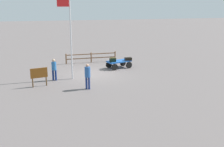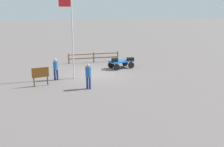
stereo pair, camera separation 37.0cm
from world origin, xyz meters
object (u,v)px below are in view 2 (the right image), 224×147
at_px(worker_lead, 88,74).
at_px(signboard, 40,74).
at_px(suitcase_navy, 115,60).
at_px(luggage_cart, 121,63).
at_px(worker_trailing, 56,67).
at_px(suitcase_maroon, 130,59).
at_px(flagpole, 71,32).
at_px(suitcase_dark, 115,60).

height_order(worker_lead, signboard, worker_lead).
height_order(suitcase_navy, signboard, signboard).
bearing_deg(luggage_cart, worker_lead, 56.09).
bearing_deg(worker_trailing, suitcase_maroon, -158.53).
distance_m(luggage_cart, signboard, 7.62).
distance_m(worker_trailing, flagpole, 2.82).
height_order(luggage_cart, flagpole, flagpole).
xyz_separation_m(worker_lead, signboard, (3.13, -1.28, -0.15)).
relative_size(worker_trailing, signboard, 1.25).
distance_m(suitcase_maroon, flagpole, 6.29).
bearing_deg(signboard, flagpole, -148.09).
distance_m(luggage_cart, suitcase_navy, 0.69).
xyz_separation_m(suitcase_navy, flagpole, (3.75, 2.24, 2.67)).
bearing_deg(worker_lead, flagpole, -72.03).
xyz_separation_m(luggage_cart, worker_trailing, (5.54, 2.55, 0.49)).
bearing_deg(worker_lead, suitcase_maroon, -130.13).
bearing_deg(suitcase_dark, suitcase_maroon, -170.42).
xyz_separation_m(suitcase_maroon, signboard, (7.41, 3.80, 0.09)).
height_order(suitcase_navy, suitcase_maroon, suitcase_navy).
bearing_deg(luggage_cart, suitcase_maroon, 176.85).
bearing_deg(worker_lead, suitcase_navy, -120.31).
bearing_deg(suitcase_dark, worker_lead, 59.57).
xyz_separation_m(suitcase_navy, signboard, (6.01, 3.65, 0.05)).
distance_m(worker_lead, worker_trailing, 3.32).
height_order(worker_lead, flagpole, flagpole).
height_order(luggage_cart, worker_lead, worker_lead).
xyz_separation_m(luggage_cart, suitcase_navy, (0.56, 0.20, 0.35)).
relative_size(suitcase_maroon, flagpole, 0.10).
distance_m(luggage_cart, flagpole, 5.80).
bearing_deg(luggage_cart, suitcase_dark, 25.59).
bearing_deg(flagpole, suitcase_dark, -149.93).
relative_size(luggage_cart, suitcase_maroon, 3.75).
bearing_deg(flagpole, signboard, 31.91).
height_order(suitcase_maroon, suitcase_dark, suitcase_dark).
relative_size(suitcase_navy, signboard, 0.40).
xyz_separation_m(suitcase_navy, suitcase_dark, (0.04, 0.09, -0.02)).
bearing_deg(worker_trailing, suitcase_navy, -154.67).
relative_size(luggage_cart, signboard, 1.73).
xyz_separation_m(luggage_cart, worker_lead, (3.44, 5.12, 0.55)).
height_order(suitcase_navy, worker_trailing, worker_trailing).
bearing_deg(suitcase_navy, worker_lead, 59.69).
relative_size(suitcase_navy, suitcase_maroon, 0.86).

